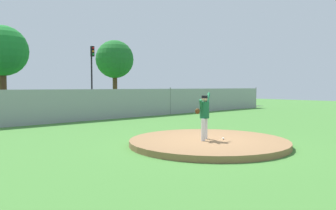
{
  "coord_description": "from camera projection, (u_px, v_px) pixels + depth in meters",
  "views": [
    {
      "loc": [
        -8.5,
        -7.19,
        2.0
      ],
      "look_at": [
        0.56,
        2.67,
        1.25
      ],
      "focal_mm": 34.56,
      "sensor_mm": 36.0,
      "label": 1
    }
  ],
  "objects": [
    {
      "name": "ground_plane",
      "position": [
        113.0,
        129.0,
        15.55
      ],
      "size": [
        80.0,
        80.0,
        0.0
      ],
      "primitive_type": "plane",
      "color": "#427A33"
    },
    {
      "name": "parked_car_slate",
      "position": [
        97.0,
        103.0,
        24.89
      ],
      "size": [
        1.99,
        4.16,
        1.66
      ],
      "color": "slate",
      "rests_on": "ground_plane"
    },
    {
      "name": "pitcher_youth",
      "position": [
        204.0,
        113.0,
        10.98
      ],
      "size": [
        0.79,
        0.35,
        1.62
      ],
      "color": "silver",
      "rests_on": "pitchers_mound"
    },
    {
      "name": "tree_broad_right",
      "position": [
        2.0,
        51.0,
        26.23
      ],
      "size": [
        4.11,
        4.11,
        7.0
      ],
      "color": "#4C331E",
      "rests_on": "ground_plane"
    },
    {
      "name": "parked_car_red",
      "position": [
        130.0,
        101.0,
        26.99
      ],
      "size": [
        2.13,
        4.52,
        1.81
      ],
      "color": "#A81919",
      "rests_on": "ground_plane"
    },
    {
      "name": "traffic_light_far",
      "position": [
        92.0,
        67.0,
        28.71
      ],
      "size": [
        0.28,
        0.46,
        5.6
      ],
      "color": "black",
      "rests_on": "ground_plane"
    },
    {
      "name": "tree_bushy_near",
      "position": [
        115.0,
        60.0,
        37.62
      ],
      "size": [
        4.4,
        4.4,
        7.43
      ],
      "color": "#4C331E",
      "rests_on": "ground_plane"
    },
    {
      "name": "parked_car_navy",
      "position": [
        40.0,
        106.0,
        21.17
      ],
      "size": [
        2.19,
        4.7,
        1.63
      ],
      "color": "#161E4C",
      "rests_on": "ground_plane"
    },
    {
      "name": "baseball",
      "position": [
        223.0,
        139.0,
        11.07
      ],
      "size": [
        0.07,
        0.07,
        0.07
      ],
      "primitive_type": "sphere",
      "color": "white",
      "rests_on": "pitchers_mound"
    },
    {
      "name": "chainlink_fence",
      "position": [
        74.0,
        106.0,
        18.44
      ],
      "size": [
        37.71,
        0.07,
        1.97
      ],
      "color": "gray",
      "rests_on": "ground_plane"
    },
    {
      "name": "asphalt_strip",
      "position": [
        43.0,
        117.0,
        21.8
      ],
      "size": [
        44.0,
        7.0,
        0.01
      ],
      "primitive_type": "cube",
      "color": "#2B2B2D",
      "rests_on": "ground_plane"
    },
    {
      "name": "pitchers_mound",
      "position": [
        208.0,
        142.0,
        11.14
      ],
      "size": [
        5.44,
        5.44,
        0.2
      ],
      "primitive_type": "cylinder",
      "color": "olive",
      "rests_on": "ground_plane"
    }
  ]
}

